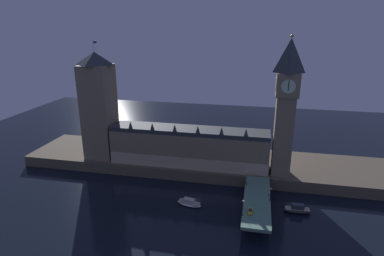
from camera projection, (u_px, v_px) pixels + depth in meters
ground_plane at (196, 200)px, 158.37m from camera, size 400.00×400.00×0.00m
embankment at (208, 163)px, 193.75m from camera, size 220.00×42.00×6.25m
parliament_hall at (189, 146)px, 181.60m from camera, size 88.80×16.26×25.50m
clock_tower at (286, 104)px, 161.17m from camera, size 11.57×11.68×72.13m
victoria_tower at (99, 106)px, 187.06m from camera, size 16.85×16.85×68.12m
bridge at (257, 204)px, 146.59m from camera, size 11.98×46.00×6.92m
car_northbound_trail at (250, 211)px, 135.14m from camera, size 1.86×4.22×1.49m
pedestrian_mid_walk at (269, 194)px, 148.20m from camera, size 0.38×0.38×1.61m
pedestrian_far_rail at (247, 184)px, 157.99m from camera, size 0.38×0.38×1.68m
street_lamp_near at (243, 206)px, 131.86m from camera, size 1.34×0.60×7.31m
street_lamp_mid at (270, 193)px, 143.54m from camera, size 1.34×0.60×6.33m
street_lamp_far at (246, 175)px, 159.41m from camera, size 1.34×0.60×6.65m
boat_upstream at (189, 203)px, 153.43m from camera, size 12.78×7.05×3.41m
boat_downstream at (297, 210)px, 147.35m from camera, size 12.52×4.94×4.27m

